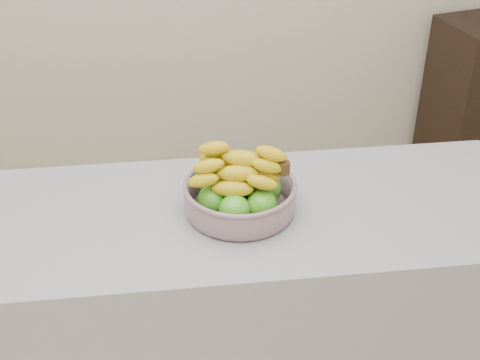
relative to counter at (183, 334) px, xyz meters
name	(u,v)px	position (x,y,z in m)	size (l,w,h in m)	color
counter	(183,334)	(0.00, 0.00, 0.00)	(2.00, 0.60, 0.90)	#929299
cabinet	(479,99)	(1.64, 1.53, -0.03)	(0.47, 0.38, 0.85)	black
fruit_bowl	(240,193)	(0.18, 0.00, 0.51)	(0.31, 0.31, 0.19)	#8898A4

